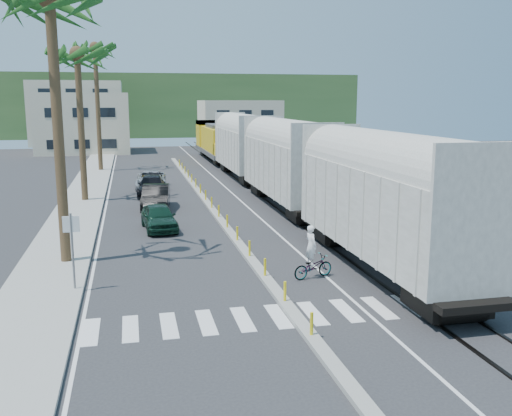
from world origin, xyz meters
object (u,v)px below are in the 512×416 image
at_px(car_lead, 159,217).
at_px(cyclist, 313,262).
at_px(street_sign, 72,241).
at_px(car_second, 156,197).

bearing_deg(car_lead, cyclist, -66.30).
height_order(street_sign, car_second, street_sign).
bearing_deg(street_sign, car_lead, 69.76).
xyz_separation_m(street_sign, car_second, (3.76, 15.99, -1.17)).
xyz_separation_m(car_lead, car_second, (0.12, 6.13, 0.09)).
distance_m(street_sign, car_second, 16.46).
xyz_separation_m(street_sign, car_lead, (3.63, 9.86, -1.26)).
height_order(car_second, cyclist, cyclist).
distance_m(car_lead, cyclist, 11.55).
relative_size(street_sign, cyclist, 1.38).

